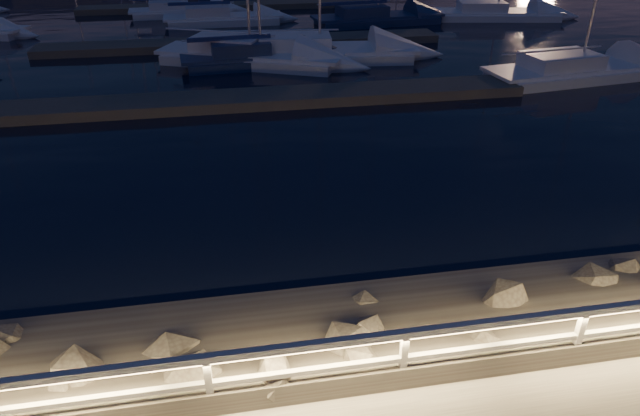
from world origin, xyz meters
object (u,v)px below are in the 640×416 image
(guard_rail, at_px, (337,354))
(sailboat_f, at_px, (257,56))
(sailboat_g, at_px, (374,17))
(sailboat_j, at_px, (220,17))
(sailboat_h, at_px, (314,50))
(sailboat_k, at_px, (180,10))
(sailboat_l, at_px, (494,12))
(sailboat_c, at_px, (246,54))
(sailboat_d, at_px, (576,69))

(guard_rail, bearing_deg, sailboat_f, 88.68)
(sailboat_g, relative_size, sailboat_j, 1.12)
(sailboat_f, xyz_separation_m, sailboat_h, (2.97, 0.53, 0.03))
(sailboat_k, bearing_deg, guard_rail, -87.72)
(sailboat_l, bearing_deg, sailboat_h, -137.66)
(sailboat_k, xyz_separation_m, sailboat_l, (20.91, -4.78, 0.02))
(guard_rail, height_order, sailboat_f, sailboat_f)
(guard_rail, height_order, sailboat_l, sailboat_l)
(sailboat_h, height_order, sailboat_j, sailboat_h)
(sailboat_f, distance_m, sailboat_j, 10.59)
(sailboat_c, height_order, sailboat_f, sailboat_c)
(guard_rail, height_order, sailboat_c, sailboat_c)
(sailboat_h, relative_size, sailboat_j, 1.29)
(guard_rail, relative_size, sailboat_f, 3.33)
(sailboat_k, bearing_deg, sailboat_g, -25.55)
(sailboat_l, bearing_deg, sailboat_k, 177.70)
(sailboat_f, bearing_deg, sailboat_h, 5.84)
(guard_rail, bearing_deg, sailboat_l, 60.96)
(sailboat_j, xyz_separation_m, sailboat_l, (18.25, -1.44, -0.01))
(sailboat_h, height_order, sailboat_k, sailboat_h)
(sailboat_g, xyz_separation_m, sailboat_h, (-5.34, -8.25, 0.02))
(sailboat_d, distance_m, sailboat_k, 26.23)
(guard_rail, relative_size, sailboat_k, 3.60)
(sailboat_d, bearing_deg, sailboat_h, 147.07)
(sailboat_d, distance_m, sailboat_f, 15.03)
(sailboat_k, distance_m, sailboat_l, 21.45)
(sailboat_c, height_order, sailboat_l, sailboat_c)
(sailboat_j, height_order, sailboat_k, sailboat_j)
(sailboat_f, height_order, sailboat_j, sailboat_f)
(sailboat_c, distance_m, sailboat_h, 3.49)
(sailboat_h, bearing_deg, sailboat_c, -172.03)
(sailboat_c, xyz_separation_m, sailboat_k, (-3.67, 13.42, -0.07))
(sailboat_c, distance_m, sailboat_g, 12.17)
(sailboat_k, bearing_deg, sailboat_c, -78.28)
(sailboat_f, xyz_separation_m, sailboat_j, (-1.53, 10.48, -0.01))
(sailboat_d, relative_size, sailboat_f, 1.16)
(sailboat_g, height_order, sailboat_l, sailboat_l)
(sailboat_j, distance_m, sailboat_k, 4.27)
(sailboat_h, bearing_deg, guard_rail, -92.89)
(sailboat_j, height_order, sailboat_l, sailboat_l)
(guard_rail, bearing_deg, sailboat_c, 90.01)
(sailboat_g, bearing_deg, sailboat_j, 163.85)
(sailboat_d, xyz_separation_m, sailboat_h, (-11.24, 5.39, 0.03))
(guard_rail, relative_size, sailboat_h, 2.65)
(sailboat_f, bearing_deg, sailboat_c, 137.55)
(sailboat_g, bearing_deg, sailboat_h, -129.28)
(sailboat_c, relative_size, sailboat_h, 0.94)
(sailboat_d, relative_size, sailboat_g, 1.06)
(sailboat_h, bearing_deg, sailboat_d, -19.74)
(sailboat_d, xyz_separation_m, sailboat_l, (2.51, 13.90, -0.02))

